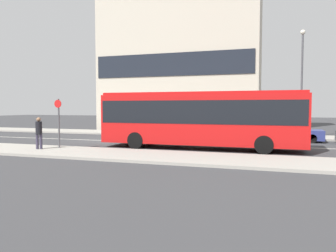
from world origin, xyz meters
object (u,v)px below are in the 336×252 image
object	(u,v)px
city_bus	(200,116)
pedestrian_near_stop	(39,131)
parked_car_0	(291,133)
street_lamp	(302,73)
bus_stop_sign	(59,119)

from	to	relation	value
city_bus	pedestrian_near_stop	world-z (taller)	city_bus
city_bus	parked_car_0	size ratio (longest dim) A/B	2.81
city_bus	street_lamp	xyz separation A→B (m)	(5.90, 7.56, 2.99)
bus_stop_sign	street_lamp	xyz separation A→B (m)	(13.28, 10.61, 3.14)
pedestrian_near_stop	street_lamp	distance (m)	18.43
bus_stop_sign	street_lamp	bearing A→B (deg)	38.63
parked_car_0	bus_stop_sign	distance (m)	15.43
city_bus	bus_stop_sign	bearing A→B (deg)	-158.23
bus_stop_sign	street_lamp	distance (m)	17.29
pedestrian_near_stop	bus_stop_sign	xyz separation A→B (m)	(0.67, 0.82, 0.61)
street_lamp	pedestrian_near_stop	bearing A→B (deg)	-140.66
city_bus	pedestrian_near_stop	xyz separation A→B (m)	(-8.06, -3.87, -0.76)
pedestrian_near_stop	bus_stop_sign	bearing A→B (deg)	-147.39
city_bus	bus_stop_sign	xyz separation A→B (m)	(-7.38, -3.05, -0.15)
city_bus	street_lamp	bearing A→B (deg)	51.39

